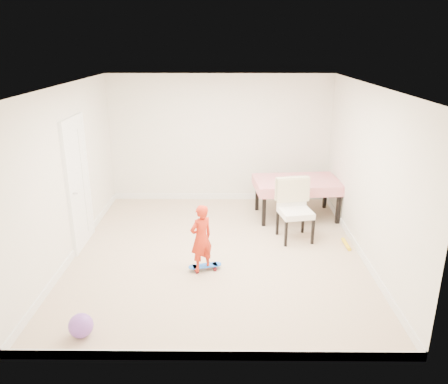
{
  "coord_description": "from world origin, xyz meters",
  "views": [
    {
      "loc": [
        0.15,
        -6.27,
        3.19
      ],
      "look_at": [
        0.1,
        0.2,
        0.95
      ],
      "focal_mm": 35.0,
      "sensor_mm": 36.0,
      "label": 1
    }
  ],
  "objects_px": {
    "child": "(201,240)",
    "balloon": "(81,326)",
    "dining_chair": "(296,211)",
    "skateboard": "(205,267)",
    "dining_table": "(296,198)"
  },
  "relations": [
    {
      "from": "child",
      "to": "balloon",
      "type": "height_order",
      "value": "child"
    },
    {
      "from": "dining_table",
      "to": "child",
      "type": "bearing_deg",
      "value": -133.33
    },
    {
      "from": "skateboard",
      "to": "balloon",
      "type": "distance_m",
      "value": 2.04
    },
    {
      "from": "skateboard",
      "to": "dining_table",
      "type": "bearing_deg",
      "value": 36.94
    },
    {
      "from": "dining_table",
      "to": "skateboard",
      "type": "bearing_deg",
      "value": -133.17
    },
    {
      "from": "dining_chair",
      "to": "child",
      "type": "height_order",
      "value": "dining_chair"
    },
    {
      "from": "child",
      "to": "dining_table",
      "type": "bearing_deg",
      "value": -167.05
    },
    {
      "from": "dining_chair",
      "to": "balloon",
      "type": "xyz_separation_m",
      "value": [
        -2.8,
        -2.61,
        -0.38
      ]
    },
    {
      "from": "balloon",
      "to": "child",
      "type": "bearing_deg",
      "value": 49.32
    },
    {
      "from": "dining_chair",
      "to": "skateboard",
      "type": "bearing_deg",
      "value": -155.07
    },
    {
      "from": "child",
      "to": "balloon",
      "type": "relative_size",
      "value": 3.57
    },
    {
      "from": "dining_chair",
      "to": "child",
      "type": "bearing_deg",
      "value": -154.74
    },
    {
      "from": "dining_chair",
      "to": "skateboard",
      "type": "distance_m",
      "value": 1.87
    },
    {
      "from": "dining_table",
      "to": "child",
      "type": "relative_size",
      "value": 1.57
    },
    {
      "from": "skateboard",
      "to": "balloon",
      "type": "height_order",
      "value": "balloon"
    }
  ]
}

